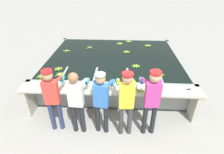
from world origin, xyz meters
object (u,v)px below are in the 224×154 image
(banana_bunch_floating_6, at_px, (136,66))
(knife_1, at_px, (47,85))
(banana_bunch_floating_1, at_px, (67,51))
(banana_bunch_floating_0, at_px, (148,46))
(worker_4, at_px, (152,97))
(banana_bunch_ledge_2, at_px, (94,88))
(banana_bunch_floating_4, at_px, (120,44))
(banana_bunch_floating_3, at_px, (58,69))
(knife_0, at_px, (191,89))
(banana_bunch_ledge_0, at_px, (154,88))
(banana_bunch_ledge_1, at_px, (140,91))
(banana_bunch_floating_9, at_px, (60,74))
(worker_3, at_px, (126,99))
(banana_bunch_floating_7, at_px, (90,48))
(worker_1, at_px, (76,98))
(banana_bunch_floating_8, at_px, (160,75))
(worker_2, at_px, (102,98))
(banana_bunch_floating_2, at_px, (129,41))
(banana_bunch_floating_10, at_px, (41,76))
(banana_bunch_floating_5, at_px, (126,52))
(worker_0, at_px, (52,95))

(banana_bunch_floating_6, height_order, knife_1, banana_bunch_floating_6)
(banana_bunch_floating_1, bearing_deg, banana_bunch_floating_0, 12.95)
(worker_4, distance_m, banana_bunch_ledge_2, 1.45)
(banana_bunch_floating_4, bearing_deg, worker_4, -78.85)
(banana_bunch_floating_1, relative_size, banana_bunch_floating_4, 1.03)
(banana_bunch_floating_3, xyz_separation_m, knife_0, (3.64, -0.87, -0.01))
(banana_bunch_ledge_0, height_order, banana_bunch_ledge_1, same)
(banana_bunch_floating_4, xyz_separation_m, banana_bunch_ledge_1, (0.55, -3.28, 0.00))
(knife_0, bearing_deg, banana_bunch_floating_1, 149.01)
(banana_bunch_floating_4, xyz_separation_m, banana_bunch_ledge_2, (-0.60, -3.22, 0.00))
(banana_bunch_floating_1, xyz_separation_m, banana_bunch_floating_9, (0.29, -1.73, -0.00))
(worker_3, xyz_separation_m, banana_bunch_floating_0, (0.93, 3.64, -0.14))
(banana_bunch_floating_1, distance_m, banana_bunch_floating_7, 0.88)
(banana_bunch_floating_0, xyz_separation_m, knife_1, (-2.94, -2.97, -0.01))
(worker_1, distance_m, banana_bunch_floating_8, 2.46)
(knife_0, bearing_deg, worker_3, -157.85)
(banana_bunch_ledge_1, bearing_deg, worker_2, -152.41)
(worker_1, distance_m, banana_bunch_floating_6, 2.32)
(banana_bunch_floating_2, distance_m, banana_bunch_floating_10, 3.93)
(worker_1, xyz_separation_m, banana_bunch_floating_9, (-0.76, 1.18, -0.10))
(banana_bunch_floating_9, height_order, knife_1, banana_bunch_floating_9)
(banana_bunch_floating_8, xyz_separation_m, banana_bunch_floating_10, (-3.32, -0.26, -0.00))
(worker_2, relative_size, knife_1, 5.45)
(banana_bunch_floating_3, height_order, banana_bunch_floating_6, same)
(worker_4, distance_m, knife_1, 2.64)
(banana_bunch_floating_1, relative_size, banana_bunch_floating_2, 1.02)
(banana_bunch_floating_4, distance_m, banana_bunch_ledge_0, 3.27)
(banana_bunch_floating_8, bearing_deg, banana_bunch_ledge_1, -127.23)
(banana_bunch_floating_1, distance_m, banana_bunch_floating_10, 1.87)
(worker_1, xyz_separation_m, banana_bunch_ledge_1, (1.46, 0.50, -0.10))
(banana_bunch_floating_8, relative_size, banana_bunch_ledge_2, 0.99)
(worker_1, relative_size, banana_bunch_floating_5, 5.82)
(banana_bunch_floating_0, distance_m, banana_bunch_floating_2, 0.87)
(banana_bunch_floating_1, height_order, banana_bunch_floating_5, same)
(banana_bunch_floating_8, height_order, banana_bunch_ledge_0, banana_bunch_ledge_0)
(banana_bunch_floating_5, height_order, knife_1, banana_bunch_floating_5)
(banana_bunch_floating_1, relative_size, knife_1, 0.95)
(worker_0, relative_size, knife_1, 5.56)
(worker_3, bearing_deg, worker_4, 5.11)
(banana_bunch_floating_1, distance_m, banana_bunch_ledge_1, 3.48)
(banana_bunch_ledge_1, bearing_deg, banana_bunch_floating_7, 121.50)
(worker_1, bearing_deg, banana_bunch_floating_8, 32.29)
(banana_bunch_floating_1, bearing_deg, worker_1, -70.29)
(worker_2, relative_size, banana_bunch_floating_1, 5.71)
(banana_bunch_floating_9, bearing_deg, worker_0, -79.90)
(banana_bunch_ledge_0, bearing_deg, worker_2, -153.90)
(worker_4, xyz_separation_m, banana_bunch_floating_6, (-0.21, 1.79, -0.16))
(knife_1, bearing_deg, banana_bunch_floating_2, 57.28)
(banana_bunch_floating_10, relative_size, banana_bunch_ledge_0, 1.02)
(banana_bunch_floating_4, xyz_separation_m, banana_bunch_floating_6, (0.53, -1.96, -0.00))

